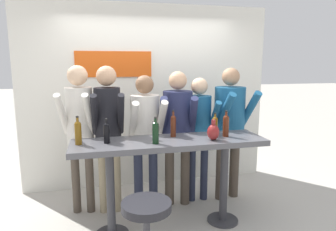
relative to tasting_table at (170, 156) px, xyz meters
name	(u,v)px	position (x,y,z in m)	size (l,w,h in m)	color
ground_plane	(170,228)	(0.00, 0.00, -0.84)	(40.00, 40.00, 0.00)	#B2ADA3
back_wall	(148,96)	(0.00, 1.39, 0.50)	(3.67, 0.12, 2.67)	silver
tasting_table	(170,156)	(0.00, 0.00, 0.00)	(2.07, 0.55, 1.03)	#4C4C51
bar_stool	(147,228)	(-0.38, -0.74, -0.37)	(0.44, 0.44, 0.70)	#333338
person_far_left	(80,122)	(-0.96, 0.60, 0.30)	(0.43, 0.57, 1.81)	#473D33
person_left	(108,122)	(-0.63, 0.53, 0.30)	(0.37, 0.52, 1.80)	gray
person_center_left	(145,128)	(-0.18, 0.51, 0.21)	(0.43, 0.54, 1.69)	#23283D
person_center	(178,124)	(0.23, 0.54, 0.23)	(0.51, 0.61, 1.74)	#473D33
person_center_right	(199,125)	(0.54, 0.60, 0.19)	(0.38, 0.50, 1.65)	#23283D
person_right	(230,120)	(0.95, 0.57, 0.25)	(0.54, 0.64, 1.78)	#473D33
wine_bottle_0	(215,125)	(0.56, 0.11, 0.30)	(0.06, 0.06, 0.25)	brown
wine_bottle_1	(156,132)	(-0.18, -0.12, 0.31)	(0.07, 0.07, 0.28)	black
wine_bottle_2	(173,125)	(0.07, 0.12, 0.32)	(0.06, 0.06, 0.30)	#4C1E0F
wine_bottle_3	(107,132)	(-0.66, 0.02, 0.30)	(0.06, 0.06, 0.26)	black
wine_bottle_4	(78,132)	(-0.94, 0.03, 0.32)	(0.07, 0.07, 0.29)	brown
wine_bottle_5	(226,125)	(0.64, 0.00, 0.32)	(0.07, 0.07, 0.29)	#4C1E0F
decorative_vase	(213,132)	(0.45, -0.12, 0.27)	(0.13, 0.13, 0.22)	maroon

